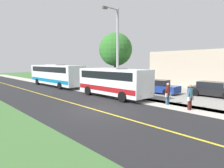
{
  "coord_description": "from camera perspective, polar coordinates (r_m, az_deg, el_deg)",
  "views": [
    {
      "loc": [
        8.23,
        10.31,
        3.3
      ],
      "look_at": [
        -3.5,
        -2.41,
        1.4
      ],
      "focal_mm": 31.33,
      "sensor_mm": 36.0,
      "label": 1
    }
  ],
  "objects": [
    {
      "name": "transit_bus_rear",
      "position": [
        28.61,
        -16.16,
        2.77
      ],
      "size": [
        2.69,
        11.43,
        3.06
      ],
      "color": "white",
      "rests_on": "ground"
    },
    {
      "name": "road_surface",
      "position": [
        13.59,
        -3.99,
        -7.78
      ],
      "size": [
        8.0,
        100.0,
        0.01
      ],
      "primitive_type": "cube",
      "color": "black",
      "rests_on": "ground"
    },
    {
      "name": "pedestrian_waiting",
      "position": [
        16.0,
        15.96,
        -2.51
      ],
      "size": [
        0.72,
        0.34,
        1.72
      ],
      "color": "#335972",
      "rests_on": "ground"
    },
    {
      "name": "parked_car_far",
      "position": [
        21.39,
        27.41,
        -1.46
      ],
      "size": [
        2.1,
        4.44,
        1.45
      ],
      "color": "black",
      "rests_on": "ground"
    },
    {
      "name": "ground_plane",
      "position": [
        13.6,
        -3.99,
        -7.79
      ],
      "size": [
        120.0,
        120.0,
        0.0
      ],
      "primitive_type": "plane",
      "color": "#3D6633"
    },
    {
      "name": "road_centre_line",
      "position": [
        13.59,
        -3.99,
        -7.76
      ],
      "size": [
        0.16,
        100.0,
        0.0
      ],
      "primitive_type": "cube",
      "color": "gold",
      "rests_on": "ground"
    },
    {
      "name": "pedestrian_with_bags",
      "position": [
        14.69,
        21.82,
        -3.35
      ],
      "size": [
        0.72,
        0.34,
        1.78
      ],
      "color": "#4C1919",
      "rests_on": "ground"
    },
    {
      "name": "shuttle_bus_front",
      "position": [
        18.75,
        0.31,
        0.92
      ],
      "size": [
        2.65,
        7.99,
        2.82
      ],
      "color": "white",
      "rests_on": "ground"
    },
    {
      "name": "sidewalk",
      "position": [
        17.25,
        9.67,
        -4.84
      ],
      "size": [
        2.4,
        100.0,
        0.01
      ],
      "primitive_type": "cube",
      "color": "#B2ADA3",
      "rests_on": "ground"
    },
    {
      "name": "street_light_pole",
      "position": [
        18.91,
        1.36,
        10.22
      ],
      "size": [
        1.97,
        0.24,
        8.39
      ],
      "color": "#9E9EA3",
      "rests_on": "ground"
    },
    {
      "name": "tree_curbside",
      "position": [
        22.67,
        1.03,
        10.0
      ],
      "size": [
        3.79,
        3.79,
        6.7
      ],
      "color": "brown",
      "rests_on": "ground"
    },
    {
      "name": "parking_lot_surface",
      "position": [
        22.13,
        27.52,
        -3.02
      ],
      "size": [
        14.0,
        36.0,
        0.01
      ],
      "primitive_type": "cube",
      "color": "gray",
      "rests_on": "ground"
    },
    {
      "name": "parked_car_near",
      "position": [
        21.81,
        13.24,
        -0.78
      ],
      "size": [
        2.28,
        4.53,
        1.45
      ],
      "color": "navy",
      "rests_on": "ground"
    }
  ]
}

